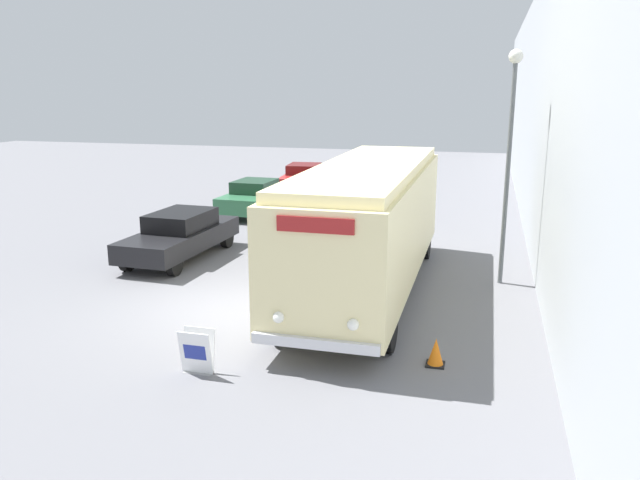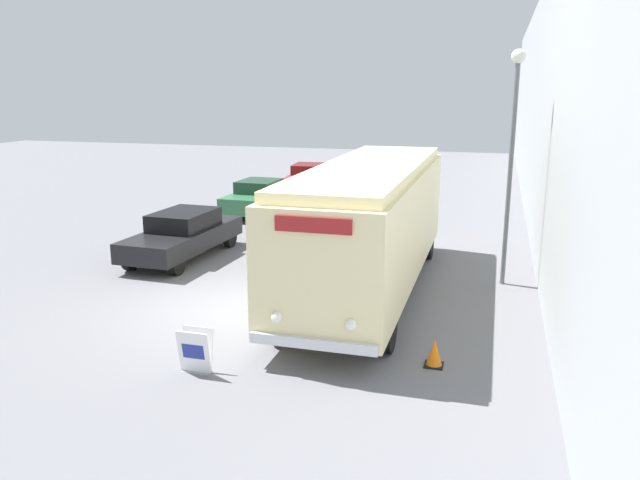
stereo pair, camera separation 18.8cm
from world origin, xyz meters
TOP-DOWN VIEW (x-y plane):
  - ground_plane at (0.00, 0.00)m, footprint 80.00×80.00m
  - building_wall_right at (7.54, 10.00)m, footprint 0.30×60.00m
  - vintage_bus at (3.12, 2.31)m, footprint 2.55×10.26m
  - sign_board at (0.98, -3.25)m, footprint 0.62×0.32m
  - streetlamp at (6.48, 3.95)m, footprint 0.36×0.36m
  - parked_car_near at (-3.10, 4.00)m, footprint 1.99×4.85m
  - parked_car_mid at (-3.38, 11.08)m, footprint 1.91×4.10m
  - parked_car_far at (-3.06, 17.28)m, footprint 2.23×4.34m
  - traffic_cone at (5.23, -1.77)m, footprint 0.36×0.36m

SIDE VIEW (x-z plane):
  - ground_plane at x=0.00m, z-range 0.00..0.00m
  - traffic_cone at x=5.23m, z-range -0.01..0.54m
  - sign_board at x=0.98m, z-range -0.01..0.83m
  - parked_car_mid at x=-3.38m, z-range 0.01..1.44m
  - parked_car_far at x=-3.06m, z-range 0.03..1.43m
  - parked_car_near at x=-3.10m, z-range 0.02..1.48m
  - vintage_bus at x=3.12m, z-range 0.22..3.55m
  - streetlamp at x=6.48m, z-range 0.94..7.05m
  - building_wall_right at x=7.54m, z-range 0.00..8.76m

